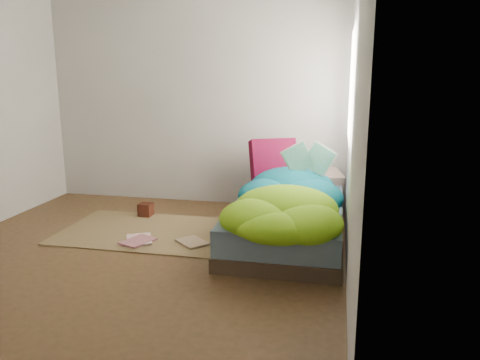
% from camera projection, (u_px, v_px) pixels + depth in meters
% --- Properties ---
extents(ground, '(3.50, 3.50, 0.00)m').
position_uv_depth(ground, '(136.00, 253.00, 4.00)').
color(ground, '#48351B').
rests_on(ground, ground).
extents(room_walls, '(3.54, 3.54, 2.62)m').
position_uv_depth(room_walls, '(128.00, 57.00, 3.64)').
color(room_walls, '#B9B6B0').
rests_on(room_walls, ground).
extents(bed, '(1.00, 2.00, 0.34)m').
position_uv_depth(bed, '(288.00, 219.00, 4.40)').
color(bed, '#3C3220').
rests_on(bed, ground).
extents(duvet, '(0.96, 1.84, 0.34)m').
position_uv_depth(duvet, '(287.00, 189.00, 4.11)').
color(duvet, '#075E6C').
rests_on(duvet, bed).
extents(rug, '(1.60, 1.10, 0.01)m').
position_uv_depth(rug, '(146.00, 231.00, 4.55)').
color(rug, brown).
rests_on(rug, ground).
extents(pillow_floral, '(0.59, 0.47, 0.12)m').
position_uv_depth(pillow_floral, '(317.00, 178.00, 5.09)').
color(pillow_floral, beige).
rests_on(pillow_floral, bed).
extents(pillow_magenta, '(0.50, 0.35, 0.49)m').
position_uv_depth(pillow_magenta, '(274.00, 162.00, 4.97)').
color(pillow_magenta, '#470427').
rests_on(pillow_magenta, bed).
extents(open_book, '(0.42, 0.11, 0.25)m').
position_uv_depth(open_book, '(309.00, 149.00, 4.44)').
color(open_book, '#358E2E').
rests_on(open_book, duvet).
extents(wooden_box, '(0.14, 0.14, 0.13)m').
position_uv_depth(wooden_box, '(146.00, 210.00, 5.01)').
color(wooden_box, '#39190D').
rests_on(wooden_box, rug).
extents(floor_book_a, '(0.33, 0.37, 0.02)m').
position_uv_depth(floor_book_a, '(126.00, 241.00, 4.23)').
color(floor_book_a, white).
rests_on(floor_book_a, rug).
extents(floor_book_b, '(0.31, 0.35, 0.03)m').
position_uv_depth(floor_book_b, '(130.00, 239.00, 4.27)').
color(floor_book_b, '#BD6D7A').
rests_on(floor_book_b, rug).
extents(floor_book_c, '(0.35, 0.34, 0.02)m').
position_uv_depth(floor_book_c, '(182.00, 245.00, 4.14)').
color(floor_book_c, tan).
rests_on(floor_book_c, rug).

